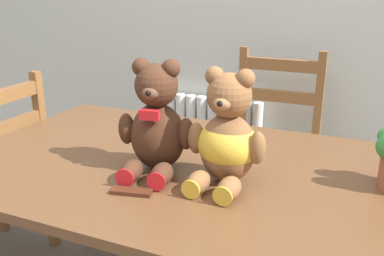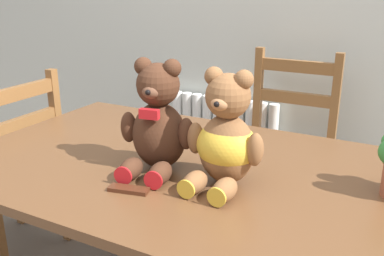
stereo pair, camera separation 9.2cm
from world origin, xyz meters
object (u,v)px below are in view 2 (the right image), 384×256
Objects in this scene: wooden_chair_behind at (284,156)px; teddy_bear_left at (157,123)px; wooden_chair_side at (10,169)px; chocolate_bar at (129,189)px; teddy_bear_right at (226,139)px.

teddy_bear_left reaches higher than wooden_chair_behind.
wooden_chair_side is 1.09m from chocolate_bar.
chocolate_bar is at bearing 41.43° from teddy_bear_right.
teddy_bear_left reaches higher than teddy_bear_right.
teddy_bear_right is (0.23, 0.00, -0.01)m from teddy_bear_left.
wooden_chair_behind is at bearing -56.19° from wooden_chair_side.
teddy_bear_left is at bearing 2.64° from teddy_bear_right.
teddy_bear_left is at bearing 80.85° from wooden_chair_behind.
teddy_bear_left is 3.02× the size of chocolate_bar.
teddy_bear_left is 0.23m from teddy_bear_right.
teddy_bear_right is (1.20, -0.19, 0.42)m from wooden_chair_side.
teddy_bear_right is at bearing 171.96° from teddy_bear_left.
chocolate_bar is at bearing 84.56° from teddy_bear_left.
wooden_chair_side is 1.08m from teddy_bear_left.
teddy_bear_left is 0.23m from chocolate_bar.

